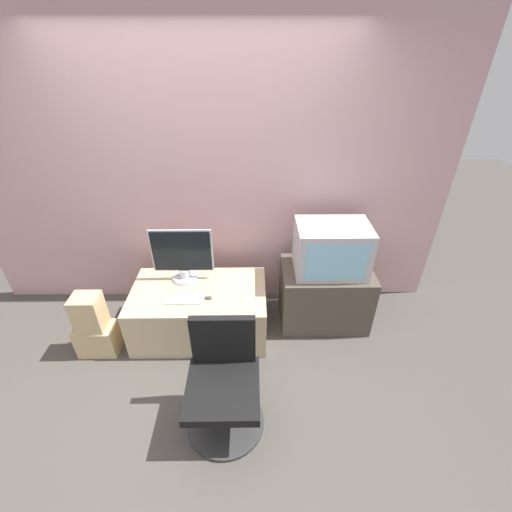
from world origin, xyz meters
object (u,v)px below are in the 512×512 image
object	(u,v)px
keyboard	(184,300)
mouse	(209,298)
crt_tv	(331,249)
cardboard_box_lower	(98,339)
main_monitor	(182,256)
office_chair	(224,386)

from	to	relation	value
keyboard	mouse	size ratio (longest dim) A/B	4.18
crt_tv	cardboard_box_lower	world-z (taller)	crt_tv
crt_tv	mouse	bearing A→B (deg)	-166.47
main_monitor	crt_tv	world-z (taller)	crt_tv
main_monitor	mouse	xyz separation A→B (m)	(0.25, -0.30, -0.23)
office_chair	cardboard_box_lower	distance (m)	1.34
main_monitor	cardboard_box_lower	size ratio (longest dim) A/B	1.63
crt_tv	office_chair	distance (m)	1.44
mouse	office_chair	xyz separation A→B (m)	(0.17, -0.77, -0.15)
keyboard	office_chair	bearing A→B (deg)	-63.00
main_monitor	keyboard	world-z (taller)	main_monitor
mouse	office_chair	bearing A→B (deg)	-77.30
mouse	crt_tv	bearing A→B (deg)	13.53
mouse	crt_tv	world-z (taller)	crt_tv
main_monitor	cardboard_box_lower	distance (m)	1.03
main_monitor	office_chair	world-z (taller)	main_monitor
main_monitor	cardboard_box_lower	xyz separation A→B (m)	(-0.73, -0.43, -0.59)
mouse	crt_tv	xyz separation A→B (m)	(1.07, 0.26, 0.32)
keyboard	cardboard_box_lower	size ratio (longest dim) A/B	0.86
crt_tv	office_chair	bearing A→B (deg)	-130.84
main_monitor	crt_tv	size ratio (longest dim) A/B	0.88
main_monitor	mouse	bearing A→B (deg)	-50.51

